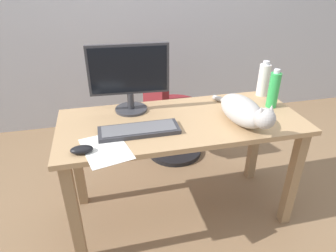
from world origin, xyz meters
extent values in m
plane|color=#846647|center=(0.00, 0.00, 0.00)|extent=(8.00, 8.00, 0.00)
cube|color=tan|center=(0.00, 0.00, 0.71)|extent=(1.44, 0.62, 0.03)
cube|color=#977752|center=(-0.66, -0.25, 0.35)|extent=(0.06, 0.06, 0.69)
cube|color=#977752|center=(0.66, -0.25, 0.35)|extent=(0.06, 0.06, 0.69)
cube|color=#977752|center=(-0.66, 0.25, 0.35)|extent=(0.06, 0.06, 0.69)
cube|color=#977752|center=(0.66, 0.25, 0.35)|extent=(0.06, 0.06, 0.69)
cylinder|color=black|center=(0.15, 0.73, 0.02)|extent=(0.48, 0.48, 0.04)
cylinder|color=black|center=(0.15, 0.73, 0.21)|extent=(0.06, 0.06, 0.43)
cylinder|color=maroon|center=(0.15, 0.73, 0.46)|extent=(0.44, 0.44, 0.06)
cube|color=maroon|center=(-0.03, 0.68, 0.69)|extent=(0.15, 0.36, 0.40)
cylinder|color=#333338|center=(-0.28, 0.20, 0.73)|extent=(0.20, 0.20, 0.01)
cylinder|color=#333338|center=(-0.28, 0.20, 0.79)|extent=(0.04, 0.04, 0.10)
cube|color=#333338|center=(-0.28, 0.20, 0.99)|extent=(0.48, 0.05, 0.30)
cube|color=black|center=(-0.28, 0.18, 0.99)|extent=(0.45, 0.03, 0.27)
cube|color=#333338|center=(-0.27, -0.09, 0.74)|extent=(0.44, 0.15, 0.02)
cube|color=slate|center=(-0.27, -0.09, 0.75)|extent=(0.40, 0.12, 0.00)
ellipsoid|color=#B2ADA8|center=(0.32, -0.10, 0.80)|extent=(0.21, 0.38, 0.15)
sphere|color=#B2ADA8|center=(0.34, -0.32, 0.85)|extent=(0.11, 0.11, 0.11)
cone|color=#B2ADA8|center=(0.37, -0.31, 0.90)|extent=(0.04, 0.04, 0.04)
cone|color=#B2ADA8|center=(0.31, -0.32, 0.90)|extent=(0.04, 0.04, 0.04)
cylinder|color=#B2ADA8|center=(0.34, 0.16, 0.74)|extent=(0.13, 0.17, 0.03)
ellipsoid|color=black|center=(-0.57, -0.23, 0.74)|extent=(0.11, 0.06, 0.04)
cube|color=white|center=(-0.46, -0.22, 0.73)|extent=(0.27, 0.34, 0.00)
cylinder|color=silver|center=(0.65, 0.24, 0.83)|extent=(0.08, 0.08, 0.22)
cylinder|color=silver|center=(0.65, 0.24, 0.95)|extent=(0.04, 0.04, 0.02)
cylinder|color=green|center=(0.61, 0.05, 0.84)|extent=(0.07, 0.07, 0.22)
cylinder|color=silver|center=(0.61, 0.05, 0.96)|extent=(0.04, 0.04, 0.02)
camera|label=1|loc=(-0.44, -1.50, 1.54)|focal=31.80mm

